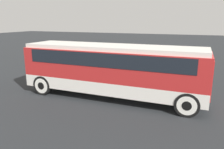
% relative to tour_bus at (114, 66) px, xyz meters
% --- Properties ---
extents(ground_plane, '(120.00, 120.00, 0.00)m').
position_rel_tour_bus_xyz_m(ground_plane, '(-0.10, 0.00, -1.83)').
color(ground_plane, '#26282B').
extents(tour_bus, '(10.23, 2.60, 3.01)m').
position_rel_tour_bus_xyz_m(tour_bus, '(0.00, 0.00, 0.00)').
color(tour_bus, silver).
rests_on(tour_bus, ground_plane).
extents(parked_car_near, '(4.47, 1.93, 1.39)m').
position_rel_tour_bus_xyz_m(parked_car_near, '(-4.01, 6.17, -1.14)').
color(parked_car_near, '#BCBCC1').
rests_on(parked_car_near, ground_plane).
extents(parked_car_mid, '(4.80, 1.83, 1.43)m').
position_rel_tour_bus_xyz_m(parked_car_mid, '(1.37, 8.14, -1.11)').
color(parked_car_mid, '#7A6B5B').
rests_on(parked_car_mid, ground_plane).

